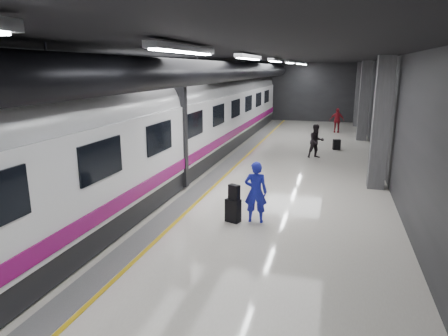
% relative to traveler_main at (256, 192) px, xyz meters
% --- Properties ---
extents(ground, '(40.00, 40.00, 0.00)m').
position_rel_traveler_main_xyz_m(ground, '(-1.12, 2.31, -0.85)').
color(ground, beige).
rests_on(ground, ground).
extents(platform_hall, '(10.02, 40.02, 4.51)m').
position_rel_traveler_main_xyz_m(platform_hall, '(-1.41, 3.26, 2.69)').
color(platform_hall, black).
rests_on(platform_hall, ground).
extents(train, '(3.05, 38.00, 4.05)m').
position_rel_traveler_main_xyz_m(train, '(-4.37, 2.31, 1.22)').
color(train, black).
rests_on(train, ground).
extents(traveler_main, '(0.66, 0.47, 1.70)m').
position_rel_traveler_main_xyz_m(traveler_main, '(0.00, 0.00, 0.00)').
color(traveler_main, '#211CD5').
rests_on(traveler_main, ground).
extents(suitcase_main, '(0.45, 0.36, 0.64)m').
position_rel_traveler_main_xyz_m(suitcase_main, '(-0.59, -0.16, -0.53)').
color(suitcase_main, black).
rests_on(suitcase_main, ground).
extents(shoulder_bag, '(0.34, 0.28, 0.41)m').
position_rel_traveler_main_xyz_m(shoulder_bag, '(-0.56, -0.16, -0.00)').
color(shoulder_bag, black).
rests_on(shoulder_bag, suitcase_main).
extents(traveler_far_a, '(0.95, 0.88, 1.57)m').
position_rel_traveler_main_xyz_m(traveler_far_a, '(1.13, 8.65, -0.06)').
color(traveler_far_a, black).
rests_on(traveler_far_a, ground).
extents(traveler_far_b, '(0.93, 0.42, 1.57)m').
position_rel_traveler_main_xyz_m(traveler_far_b, '(2.00, 16.93, -0.06)').
color(traveler_far_b, maroon).
rests_on(traveler_far_b, ground).
extents(suitcase_far, '(0.41, 0.32, 0.53)m').
position_rel_traveler_main_xyz_m(suitcase_far, '(2.06, 10.94, -0.58)').
color(suitcase_far, black).
rests_on(suitcase_far, ground).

